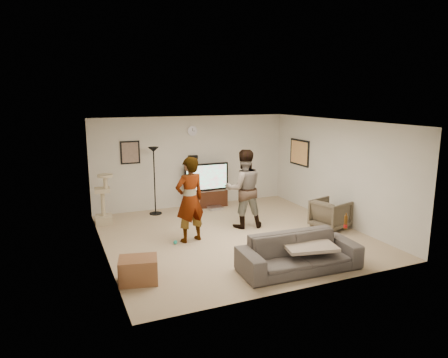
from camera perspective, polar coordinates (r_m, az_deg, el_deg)
name	(u,v)px	position (r m, az deg, el deg)	size (l,w,h in m)	color
floor	(233,236)	(9.12, 1.30, -7.96)	(5.50, 5.50, 0.02)	tan
ceiling	(234,122)	(8.61, 1.38, 8.05)	(5.50, 5.50, 0.02)	white
wall_back	(192,162)	(11.29, -4.45, 2.46)	(5.50, 0.04, 2.50)	silver
wall_front	(307,214)	(6.45, 11.55, -4.82)	(5.50, 0.04, 2.50)	silver
wall_left	(102,192)	(8.06, -16.76, -1.77)	(0.04, 5.50, 2.50)	silver
wall_right	(337,171)	(10.21, 15.54, 1.07)	(0.04, 5.50, 2.50)	silver
wall_clock	(192,131)	(11.16, -4.47, 6.74)	(0.26, 0.26, 0.04)	silver
wall_speaker	(193,157)	(11.22, -4.37, 3.07)	(0.25, 0.10, 0.10)	black
picture_back	(130,152)	(10.81, -13.03, 3.65)	(0.42, 0.03, 0.52)	#786358
picture_right	(299,153)	(11.43, 10.54, 3.67)	(0.03, 0.78, 0.62)	#EFA462
tv_stand	(207,198)	(11.38, -2.46, -2.70)	(1.10, 0.45, 0.46)	black
console_box	(215,208)	(11.11, -1.21, -4.08)	(0.40, 0.30, 0.07)	silver
tv	(206,177)	(11.25, -2.49, 0.29)	(1.27, 0.08, 0.75)	black
tv_screen	(207,177)	(11.21, -2.41, 0.24)	(1.17, 0.01, 0.66)	#49D69E
floor_lamp	(155,181)	(10.63, -9.72, -0.31)	(0.32, 0.32, 1.75)	black
cat_tree	(103,199)	(10.18, -16.65, -2.71)	(0.39, 0.39, 1.22)	#BCAE8E
person_left	(190,200)	(8.54, -4.82, -2.90)	(0.66, 0.44, 1.82)	#B5B5B5
person_right	(244,189)	(9.46, 2.79, -1.37)	(0.90, 0.70, 1.84)	#4048A0
sofa	(299,253)	(7.43, 10.49, -10.15)	(2.16, 0.85, 0.63)	#4B4543
throw_blanket	(309,245)	(7.50, 11.79, -9.10)	(0.90, 0.70, 0.06)	#B5A18E
beer_bottle	(346,222)	(7.86, 16.71, -5.84)	(0.06, 0.06, 0.25)	#532D09
armchair	(330,214)	(9.81, 14.69, -4.78)	(0.73, 0.75, 0.68)	#4C4436
side_table	(138,270)	(7.05, -11.93, -12.40)	(0.63, 0.47, 0.42)	brown
toy_ball	(175,242)	(8.65, -6.84, -8.80)	(0.08, 0.08, 0.08)	#22AD9E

